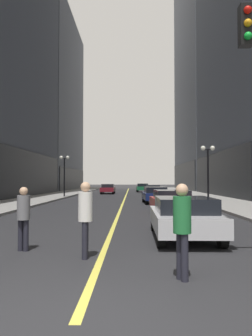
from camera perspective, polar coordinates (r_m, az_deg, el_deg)
name	(u,v)px	position (r m, az deg, el deg)	size (l,w,h in m)	color
ground_plane	(126,196)	(39.47, -0.06, -4.75)	(200.00, 200.00, 0.00)	#262628
sidewalk_left	(55,195)	(40.47, -11.86, -4.53)	(4.50, 78.00, 0.15)	gray
sidewalk_right	(197,196)	(40.17, 11.83, -4.55)	(4.50, 78.00, 0.15)	gray
lane_centre_stripe	(126,196)	(39.47, -0.06, -4.74)	(0.16, 70.00, 0.01)	#E5D64C
building_left_far	(37,104)	(68.56, -14.76, 10.38)	(14.37, 26.00, 33.18)	slate
car_silver	(184,216)	(11.10, 9.65, -7.94)	(1.96, 4.50, 1.32)	#B7B7BC
car_red	(171,201)	(18.87, 7.54, -5.50)	(2.11, 4.68, 1.32)	#B21919
car_navy	(155,194)	(27.30, 4.90, -4.44)	(2.01, 4.14, 1.32)	#141E4C
car_grey	(153,190)	(38.18, 4.51, -3.75)	(1.95, 4.50, 1.32)	slate
car_maroon	(108,188)	(46.38, -3.05, -3.45)	(1.83, 4.60, 1.32)	maroon
car_green	(142,187)	(53.60, 2.77, -3.26)	(1.94, 4.29, 1.32)	#196038
pedestrian_in_grey_suit	(24,214)	(9.45, -16.83, -7.34)	(0.42, 0.42, 1.69)	black
pedestrian_in_green_parka	(182,223)	(6.53, 9.41, -9.15)	(0.45, 0.45, 1.80)	black
pedestrian_in_white_shirt	(85,213)	(8.23, -6.85, -7.57)	(0.35, 0.35, 1.83)	black
street_lamp_left_far	(64,167)	(36.37, -10.31, 0.19)	(1.06, 0.36, 4.43)	black
street_lamp_right_mid	(208,161)	(26.00, 13.59, 1.08)	(1.06, 0.36, 4.43)	black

